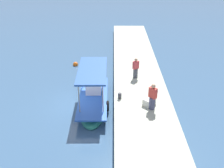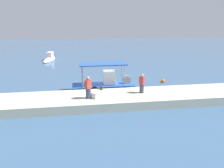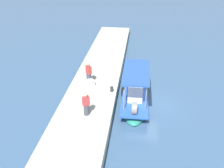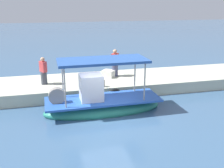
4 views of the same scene
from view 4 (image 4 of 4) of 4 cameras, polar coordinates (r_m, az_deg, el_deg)
The scene contains 7 objects.
ground_plane at distance 13.07m, azimuth -1.30°, elevation -7.03°, with size 120.00×120.00×0.00m, color #3A5B7D.
dock_quay at distance 16.69m, azimuth -4.30°, elevation -0.20°, with size 36.00×3.85×0.71m, color #BABDA5.
main_fishing_boat at distance 13.51m, azimuth -2.32°, elevation -4.03°, with size 6.07×2.11×3.07m.
fisherman_near_bollard at distance 17.14m, azimuth 0.63°, elevation 4.33°, with size 0.55×0.55×1.76m.
fisherman_by_crate at distance 15.96m, azimuth -14.59°, elevation 2.51°, with size 0.50×0.52×1.62m.
mooring_bollard at distance 15.13m, azimuth -2.04°, elevation 0.15°, with size 0.24×0.24×0.40m, color #2D2D33.
cargo_crate at distance 17.07m, azimuth -0.74°, elevation 2.28°, with size 0.74×0.59×0.45m, color silver.
Camera 4 is at (2.50, 11.62, 5.45)m, focal length 42.29 mm.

